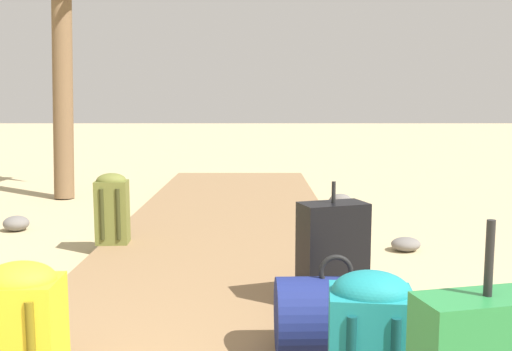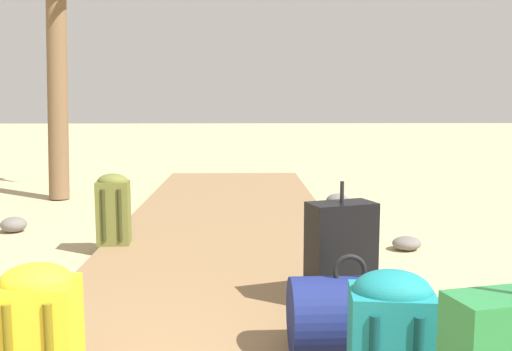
% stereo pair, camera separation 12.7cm
% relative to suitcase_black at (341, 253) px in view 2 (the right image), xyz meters
% --- Properties ---
extents(ground_plane, '(60.00, 60.00, 0.00)m').
position_rel_suitcase_black_xyz_m(ground_plane, '(-0.73, 0.95, -0.38)').
color(ground_plane, tan).
extents(boardwalk, '(2.07, 8.87, 0.08)m').
position_rel_suitcase_black_xyz_m(boardwalk, '(-0.73, 1.84, -0.34)').
color(boardwalk, olive).
rests_on(boardwalk, ground).
extents(suitcase_black, '(0.44, 0.33, 0.73)m').
position_rel_suitcase_black_xyz_m(suitcase_black, '(0.00, 0.00, 0.00)').
color(suitcase_black, black).
rests_on(suitcase_black, boardwalk).
extents(backpack_olive, '(0.28, 0.23, 0.60)m').
position_rel_suitcase_black_xyz_m(backpack_olive, '(-1.66, 1.44, 0.01)').
color(backpack_olive, olive).
rests_on(backpack_olive, boardwalk).
extents(duffel_bag_navy, '(0.57, 0.38, 0.48)m').
position_rel_suitcase_black_xyz_m(duffel_bag_navy, '(-0.08, -0.69, -0.12)').
color(duffel_bag_navy, navy).
rests_on(duffel_bag_navy, boardwalk).
extents(backpack_teal, '(0.33, 0.30, 0.57)m').
position_rel_suitcase_black_xyz_m(backpack_teal, '(-0.03, -1.24, -0.00)').
color(backpack_teal, '#197A7F').
rests_on(backpack_teal, boardwalk).
extents(backpack_yellow, '(0.32, 0.28, 0.54)m').
position_rel_suitcase_black_xyz_m(backpack_yellow, '(-1.42, -1.02, -0.02)').
color(backpack_yellow, gold).
rests_on(backpack_yellow, boardwalk).
extents(rock_right_far, '(0.31, 0.28, 0.18)m').
position_rel_suitcase_black_xyz_m(rock_right_far, '(0.56, 3.45, -0.29)').
color(rock_right_far, slate).
rests_on(rock_right_far, ground).
extents(rock_left_near, '(0.35, 0.35, 0.15)m').
position_rel_suitcase_black_xyz_m(rock_left_near, '(-2.83, 2.26, -0.31)').
color(rock_left_near, slate).
rests_on(rock_left_near, ground).
extents(rock_right_near, '(0.32, 0.30, 0.12)m').
position_rel_suitcase_black_xyz_m(rock_right_near, '(0.83, 1.49, -0.32)').
color(rock_right_near, slate).
rests_on(rock_right_near, ground).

